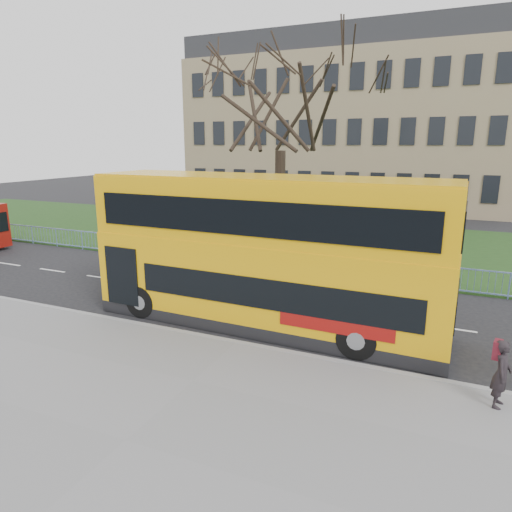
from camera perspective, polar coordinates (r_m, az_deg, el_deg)
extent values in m
plane|color=black|center=(15.54, 0.14, -8.90)|extent=(120.00, 120.00, 0.00)
cube|color=slate|center=(10.44, -15.94, -21.53)|extent=(80.00, 10.50, 0.12)
cube|color=gray|center=(14.23, -2.39, -10.85)|extent=(80.00, 0.20, 0.14)
cube|color=#183312|center=(28.66, 11.60, 1.55)|extent=(80.00, 15.40, 0.08)
cube|color=#8C7859|center=(49.33, 11.45, 14.75)|extent=(30.00, 15.00, 14.00)
cube|color=#ECAA09|center=(15.33, 1.15, -3.24)|extent=(11.87, 3.08, 2.19)
cube|color=#ECAA09|center=(15.00, 1.17, 1.46)|extent=(11.87, 3.08, 0.38)
cube|color=#ECAA09|center=(14.80, 1.19, 5.90)|extent=(11.81, 3.02, 1.97)
cube|color=black|center=(13.81, 1.34, -4.82)|extent=(9.11, 0.24, 0.96)
cube|color=black|center=(13.56, -1.19, 4.74)|extent=(10.86, 0.28, 1.07)
cylinder|color=black|center=(16.71, -14.11, -5.53)|extent=(1.18, 0.34, 1.17)
cylinder|color=black|center=(13.53, 12.50, -10.15)|extent=(1.18, 0.34, 1.17)
imported|color=black|center=(12.08, 28.34, -12.83)|extent=(0.49, 0.65, 1.62)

